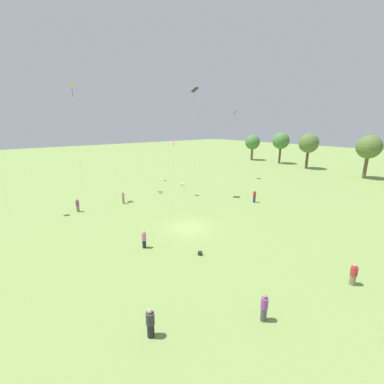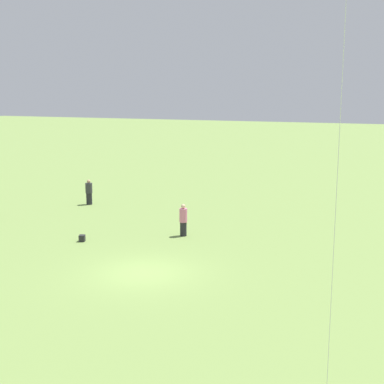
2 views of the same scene
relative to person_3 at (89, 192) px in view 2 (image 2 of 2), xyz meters
name	(u,v)px [view 2 (image 2 of 2)]	position (x,y,z in m)	size (l,w,h in m)	color
ground_plane	(144,273)	(-10.34, 10.93, -0.84)	(240.00, 240.00, 0.00)	#7A994C
person_3	(89,192)	(0.00, 0.00, 0.00)	(0.54, 0.54, 1.73)	#232328
person_6	(183,220)	(-9.35, 4.79, 0.01)	(0.46, 0.46, 1.73)	#232328
picnic_bag_0	(82,238)	(-5.04, 7.91, -0.67)	(0.39, 0.40, 0.34)	#262628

